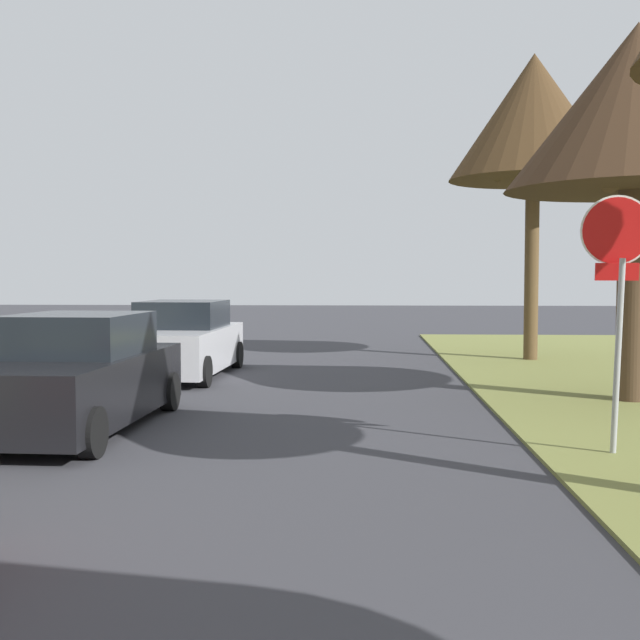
{
  "coord_description": "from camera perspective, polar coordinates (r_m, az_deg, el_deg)",
  "views": [
    {
      "loc": [
        1.6,
        1.6,
        2.08
      ],
      "look_at": [
        1.1,
        10.85,
        1.58
      ],
      "focal_mm": 44.99,
      "sensor_mm": 36.0,
      "label": 1
    }
  ],
  "objects": [
    {
      "name": "stop_sign_far",
      "position": [
        9.76,
        20.36,
        3.53
      ],
      "size": [
        0.81,
        0.36,
        2.97
      ],
      "color": "#9EA0A5",
      "rests_on": "grass_verge_right"
    },
    {
      "name": "street_tree_right_mid_b",
      "position": [
        14.36,
        21.62,
        13.69
      ],
      "size": [
        4.22,
        4.22,
        6.14
      ],
      "color": "#4D3826",
      "rests_on": "grass_verge_right"
    },
    {
      "name": "street_tree_right_far",
      "position": [
        20.7,
        14.96,
        13.68
      ],
      "size": [
        4.08,
        4.08,
        7.44
      ],
      "color": "brown",
      "rests_on": "grass_verge_right"
    },
    {
      "name": "parked_sedan_black",
      "position": [
        11.44,
        -17.05,
        -3.86
      ],
      "size": [
        2.06,
        4.45,
        1.57
      ],
      "color": "black",
      "rests_on": "ground"
    },
    {
      "name": "parked_sedan_silver",
      "position": [
        17.05,
        -9.82,
        -1.52
      ],
      "size": [
        2.06,
        4.45,
        1.57
      ],
      "color": "#BCBCC1",
      "rests_on": "ground"
    }
  ]
}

